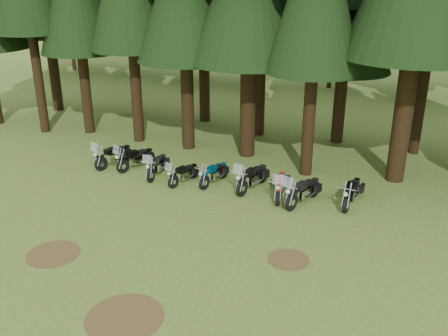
% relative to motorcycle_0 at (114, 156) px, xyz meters
% --- Properties ---
extents(ground, '(120.00, 120.00, 0.00)m').
position_rel_motorcycle_0_xyz_m(ground, '(5.50, -5.71, -0.49)').
color(ground, '#476426').
rests_on(ground, ground).
extents(decid_0, '(8.00, 7.78, 10.00)m').
position_rel_motorcycle_0_xyz_m(decid_0, '(-16.60, 19.55, 5.40)').
color(decid_0, black).
rests_on(decid_0, ground).
extents(decid_1, '(7.91, 7.69, 9.88)m').
position_rel_motorcycle_0_xyz_m(decid_1, '(-10.48, 20.05, 5.34)').
color(decid_1, black).
rests_on(decid_1, ground).
extents(decid_2, '(6.72, 6.53, 8.40)m').
position_rel_motorcycle_0_xyz_m(decid_2, '(-4.93, 19.07, 4.46)').
color(decid_2, black).
rests_on(decid_2, ground).
extents(decid_3, '(6.12, 5.95, 7.65)m').
position_rel_motorcycle_0_xyz_m(decid_3, '(0.79, 19.42, 4.02)').
color(decid_3, black).
rests_on(decid_3, ground).
extents(decid_4, '(5.93, 5.76, 7.41)m').
position_rel_motorcycle_0_xyz_m(decid_4, '(7.08, 20.61, 3.88)').
color(decid_4, black).
rests_on(decid_4, ground).
extents(decid_5, '(8.45, 8.21, 10.56)m').
position_rel_motorcycle_0_xyz_m(decid_5, '(13.80, 20.00, 5.74)').
color(decid_5, black).
rests_on(decid_5, ground).
extents(dirt_patch_0, '(1.80, 1.80, 0.01)m').
position_rel_motorcycle_0_xyz_m(dirt_patch_0, '(2.50, -7.71, -0.49)').
color(dirt_patch_0, '#4C3D1E').
rests_on(dirt_patch_0, ground).
extents(dirt_patch_1, '(1.40, 1.40, 0.01)m').
position_rel_motorcycle_0_xyz_m(dirt_patch_1, '(10.00, -5.21, -0.49)').
color(dirt_patch_1, '#4C3D1E').
rests_on(dirt_patch_1, ground).
extents(dirt_patch_2, '(2.20, 2.20, 0.01)m').
position_rel_motorcycle_0_xyz_m(dirt_patch_2, '(6.50, -9.71, -0.49)').
color(dirt_patch_2, '#4C3D1E').
rests_on(dirt_patch_2, ground).
extents(motorcycle_0, '(0.93, 2.33, 1.48)m').
position_rel_motorcycle_0_xyz_m(motorcycle_0, '(0.00, 0.00, 0.00)').
color(motorcycle_0, black).
rests_on(motorcycle_0, ground).
extents(motorcycle_1, '(1.08, 2.22, 1.43)m').
position_rel_motorcycle_0_xyz_m(motorcycle_1, '(1.18, 0.08, -0.01)').
color(motorcycle_1, black).
rests_on(motorcycle_1, ground).
extents(motorcycle_2, '(0.54, 2.23, 1.40)m').
position_rel_motorcycle_0_xyz_m(motorcycle_2, '(2.56, -0.39, -0.03)').
color(motorcycle_2, black).
rests_on(motorcycle_2, ground).
extents(motorcycle_3, '(0.79, 1.98, 1.26)m').
position_rel_motorcycle_0_xyz_m(motorcycle_3, '(4.07, -0.71, -0.07)').
color(motorcycle_3, black).
rests_on(motorcycle_3, ground).
extents(motorcycle_4, '(0.57, 2.11, 0.87)m').
position_rel_motorcycle_0_xyz_m(motorcycle_4, '(5.36, -0.27, -0.05)').
color(motorcycle_4, black).
rests_on(motorcycle_4, ground).
extents(motorcycle_5, '(0.86, 2.45, 1.55)m').
position_rel_motorcycle_0_xyz_m(motorcycle_5, '(7.14, -0.26, 0.02)').
color(motorcycle_5, black).
rests_on(motorcycle_5, ground).
extents(motorcycle_6, '(0.66, 2.36, 1.48)m').
position_rel_motorcycle_0_xyz_m(motorcycle_6, '(8.48, -0.58, -0.00)').
color(motorcycle_6, black).
rests_on(motorcycle_6, ground).
extents(motorcycle_7, '(1.12, 2.38, 1.53)m').
position_rel_motorcycle_0_xyz_m(motorcycle_7, '(9.50, -0.87, 0.02)').
color(motorcycle_7, black).
rests_on(motorcycle_7, ground).
extents(motorcycle_8, '(0.43, 2.33, 0.95)m').
position_rel_motorcycle_0_xyz_m(motorcycle_8, '(11.36, -0.23, -0.01)').
color(motorcycle_8, black).
rests_on(motorcycle_8, ground).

